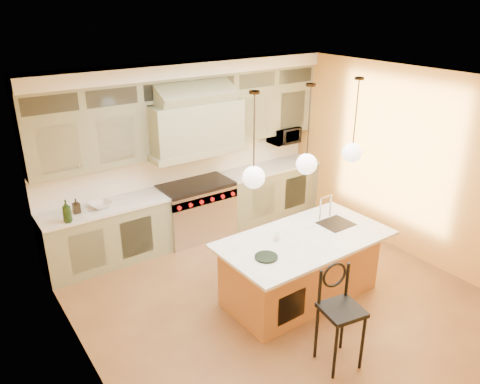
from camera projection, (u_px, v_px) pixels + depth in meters
floor at (275, 295)px, 6.46m from camera, size 5.00×5.00×0.00m
ceiling at (282, 83)px, 5.34m from camera, size 5.00×5.00×0.00m
wall_back at (184, 150)px, 7.80m from camera, size 5.00×0.00×5.00m
wall_front at (461, 296)px, 3.99m from camera, size 5.00×0.00×5.00m
wall_left at (79, 257)px, 4.59m from camera, size 0.00×5.00×5.00m
wall_right at (405, 162)px, 7.20m from camera, size 0.00×5.00×5.00m
back_cabinetry at (192, 155)px, 7.60m from camera, size 5.00×0.77×2.90m
range at (197, 210)px, 7.90m from camera, size 1.20×0.74×0.96m
kitchen_island at (301, 266)px, 6.27m from camera, size 2.31×1.27×1.35m
counter_stool at (340, 310)px, 5.04m from camera, size 0.48×0.48×1.20m
microwave at (284, 135)px, 8.62m from camera, size 0.54×0.37×0.30m
oil_bottle_a at (67, 211)px, 6.38m from camera, size 0.14×0.14×0.32m
oil_bottle_b at (76, 206)px, 6.68m from camera, size 0.10×0.10×0.22m
fruit_bowl at (100, 205)px, 6.88m from camera, size 0.37×0.37×0.08m
cup at (277, 237)px, 5.99m from camera, size 0.10×0.10×0.09m
pendant_left at (254, 175)px, 5.28m from camera, size 0.26×0.26×1.11m
pendant_center at (307, 162)px, 5.70m from camera, size 0.26×0.26×1.11m
pendant_right at (352, 150)px, 6.12m from camera, size 0.26×0.26×1.11m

